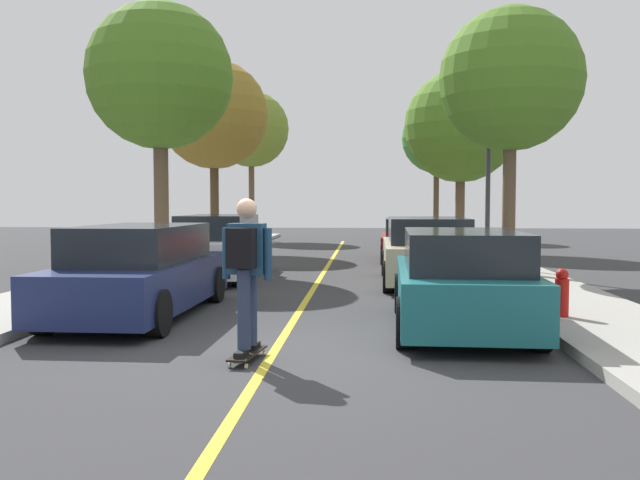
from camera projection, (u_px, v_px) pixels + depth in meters
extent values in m
plane|color=#353538|center=(273.00, 353.00, 8.15)|extent=(80.00, 80.00, 0.00)
cube|color=gold|center=(304.00, 304.00, 12.14)|extent=(0.12, 39.20, 0.01)
cube|color=navy|center=(141.00, 283.00, 10.78)|extent=(1.79, 4.63, 0.69)
cube|color=black|center=(140.00, 243.00, 10.72)|extent=(1.55, 2.85, 0.57)
cylinder|color=black|center=(158.00, 313.00, 9.13)|extent=(0.23, 0.64, 0.64)
cylinder|color=black|center=(43.00, 312.00, 9.27)|extent=(0.23, 0.64, 0.64)
cylinder|color=black|center=(215.00, 284.00, 12.32)|extent=(0.23, 0.64, 0.64)
cylinder|color=black|center=(129.00, 284.00, 12.46)|extent=(0.23, 0.64, 0.64)
cube|color=white|center=(218.00, 254.00, 16.27)|extent=(1.77, 4.64, 0.76)
cube|color=black|center=(219.00, 227.00, 16.37)|extent=(1.54, 2.78, 0.56)
cylinder|color=black|center=(239.00, 271.00, 14.64)|extent=(0.23, 0.64, 0.64)
cylinder|color=black|center=(166.00, 271.00, 14.73)|extent=(0.23, 0.64, 0.64)
cylinder|color=black|center=(261.00, 259.00, 17.84)|extent=(0.23, 0.64, 0.64)
cylinder|color=black|center=(200.00, 259.00, 17.93)|extent=(0.23, 0.64, 0.64)
cube|color=#196066|center=(461.00, 292.00, 9.69)|extent=(1.88, 4.21, 0.70)
cube|color=black|center=(463.00, 250.00, 9.46)|extent=(1.62, 2.76, 0.53)
cylinder|color=black|center=(401.00, 293.00, 11.15)|extent=(0.24, 0.65, 0.64)
cylinder|color=black|center=(503.00, 295.00, 10.98)|extent=(0.24, 0.65, 0.64)
cylinder|color=black|center=(405.00, 323.00, 8.41)|extent=(0.24, 0.65, 0.64)
cylinder|color=black|center=(540.00, 325.00, 8.25)|extent=(0.24, 0.65, 0.64)
cube|color=#BCAD89|center=(427.00, 259.00, 15.11)|extent=(1.94, 4.61, 0.74)
cube|color=black|center=(427.00, 230.00, 15.15)|extent=(1.69, 2.93, 0.54)
cylinder|color=black|center=(386.00, 263.00, 16.78)|extent=(0.23, 0.64, 0.64)
cylinder|color=black|center=(459.00, 263.00, 16.63)|extent=(0.23, 0.64, 0.64)
cylinder|color=black|center=(388.00, 277.00, 13.61)|extent=(0.23, 0.64, 0.64)
cylinder|color=black|center=(478.00, 277.00, 13.46)|extent=(0.23, 0.64, 0.64)
cube|color=maroon|center=(411.00, 245.00, 20.98)|extent=(1.81, 4.14, 0.61)
cube|color=black|center=(411.00, 227.00, 20.81)|extent=(1.58, 2.66, 0.52)
cylinder|color=black|center=(384.00, 247.00, 22.41)|extent=(0.23, 0.64, 0.64)
cylinder|color=black|center=(434.00, 248.00, 22.26)|extent=(0.23, 0.64, 0.64)
cylinder|color=black|center=(384.00, 254.00, 19.72)|extent=(0.23, 0.64, 0.64)
cylinder|color=black|center=(441.00, 254.00, 19.57)|extent=(0.23, 0.64, 0.64)
cylinder|color=brown|center=(161.00, 191.00, 18.43)|extent=(0.39, 0.39, 3.90)
sphere|color=#4C7A23|center=(160.00, 76.00, 18.26)|extent=(3.90, 3.90, 3.90)
cylinder|color=#4C3823|center=(215.00, 197.00, 24.84)|extent=(0.31, 0.31, 3.68)
sphere|color=olive|center=(214.00, 115.00, 24.68)|extent=(3.92, 3.92, 3.92)
cylinder|color=brown|center=(252.00, 195.00, 32.78)|extent=(0.27, 0.27, 3.98)
sphere|color=olive|center=(251.00, 129.00, 32.60)|extent=(3.60, 3.60, 3.60)
cylinder|color=brown|center=(509.00, 196.00, 16.05)|extent=(0.30, 0.30, 3.63)
sphere|color=#4C7A23|center=(511.00, 79.00, 15.90)|extent=(3.32, 3.32, 3.32)
cylinder|color=brown|center=(460.00, 202.00, 24.57)|extent=(0.33, 0.33, 3.35)
sphere|color=#4C7A23|center=(461.00, 126.00, 24.42)|extent=(4.02, 4.02, 4.02)
cylinder|color=#4C3823|center=(436.00, 197.00, 33.14)|extent=(0.27, 0.27, 3.80)
sphere|color=#3D7F33|center=(437.00, 138.00, 32.98)|extent=(3.35, 3.35, 3.35)
cylinder|color=#B2140F|center=(562.00, 298.00, 9.94)|extent=(0.20, 0.20, 0.55)
sphere|color=#B2140F|center=(562.00, 275.00, 9.92)|extent=(0.18, 0.18, 0.18)
cylinder|color=#38383D|center=(488.00, 151.00, 17.45)|extent=(0.12, 0.12, 5.93)
cube|color=#EAE5C6|center=(490.00, 28.00, 17.28)|extent=(0.36, 0.24, 0.20)
cube|color=black|center=(248.00, 353.00, 7.75)|extent=(0.33, 0.86, 0.02)
cylinder|color=beige|center=(249.00, 352.00, 8.11)|extent=(0.03, 0.06, 0.06)
cylinder|color=beige|center=(264.00, 353.00, 8.07)|extent=(0.03, 0.06, 0.06)
cylinder|color=beige|center=(230.00, 365.00, 7.44)|extent=(0.03, 0.06, 0.06)
cylinder|color=beige|center=(246.00, 366.00, 7.40)|extent=(0.03, 0.06, 0.06)
cube|color=#99999E|center=(256.00, 349.00, 8.08)|extent=(0.10, 0.05, 0.02)
cube|color=#99999E|center=(238.00, 362.00, 7.42)|extent=(0.10, 0.05, 0.02)
cube|color=black|center=(253.00, 346.00, 7.96)|extent=(0.13, 0.27, 0.06)
cube|color=black|center=(241.00, 354.00, 7.53)|extent=(0.13, 0.27, 0.06)
cylinder|color=#283351|center=(251.00, 306.00, 7.84)|extent=(0.17, 0.17, 0.89)
cylinder|color=#283351|center=(244.00, 310.00, 7.60)|extent=(0.17, 0.17, 0.89)
cube|color=navy|center=(247.00, 249.00, 7.69)|extent=(0.43, 0.27, 0.57)
sphere|color=tan|center=(247.00, 209.00, 7.66)|extent=(0.23, 0.23, 0.23)
cylinder|color=navy|center=(226.00, 253.00, 7.74)|extent=(0.10, 0.10, 0.58)
cylinder|color=navy|center=(268.00, 254.00, 7.64)|extent=(0.10, 0.10, 0.58)
cube|color=black|center=(241.00, 248.00, 7.49)|extent=(0.32, 0.22, 0.44)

